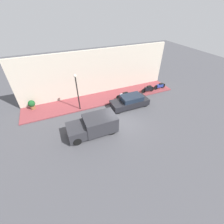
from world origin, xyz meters
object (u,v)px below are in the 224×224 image
Objects in this scene: scooter_silver at (124,95)px; potted_plant at (32,104)px; motorcycle_blue at (160,86)px; motorcycle_black at (148,89)px; delivery_van at (93,125)px; streetlamp at (77,88)px; parked_car at (130,101)px.

potted_plant is at bearing 79.60° from scooter_silver.
motorcycle_blue is 2.06m from motorcycle_black.
streetlamp is at bearing 4.29° from delivery_van.
motorcycle_blue is at bearing -87.89° from streetlamp.
parked_car reaches higher than motorcycle_blue.
scooter_silver is 2.00× the size of potted_plant.
delivery_van is at bearing 116.10° from motorcycle_black.
delivery_van is 4.50m from streetlamp.
delivery_van is 2.45× the size of motorcycle_blue.
motorcycle_blue is 11.43m from streetlamp.
motorcycle_blue is (4.51, -10.91, -0.31)m from delivery_van.
streetlamp is (4.10, 0.31, 1.84)m from delivery_van.
motorcycle_blue is at bearing -87.40° from scooter_silver.
streetlamp is at bearing 73.74° from parked_car.
motorcycle_blue is at bearing -67.52° from delivery_van.
streetlamp is (-0.24, 9.16, 2.10)m from motorcycle_black.
scooter_silver is at bearing -100.40° from potted_plant.
motorcycle_blue is at bearing -85.14° from motorcycle_black.
streetlamp reaches higher than motorcycle_black.
motorcycle_black reaches higher than scooter_silver.
delivery_van is 2.35× the size of motorcycle_black.
delivery_van is at bearing 128.65° from scooter_silver.
scooter_silver is at bearing -88.37° from streetlamp.
scooter_silver is 0.52× the size of streetlamp.
parked_car is 1.77m from scooter_silver.
parked_car is 10.99m from potted_plant.
delivery_van is 4.21× the size of potted_plant.
scooter_silver is (-0.08, 3.53, -0.07)m from motorcycle_black.
scooter_silver is (1.76, -0.15, -0.13)m from parked_car.
potted_plant is (1.67, 16.08, 0.15)m from motorcycle_blue.
parked_car is 1.06× the size of streetlamp.
motorcycle_blue is 16.17m from potted_plant.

